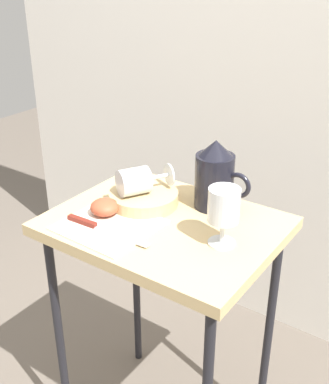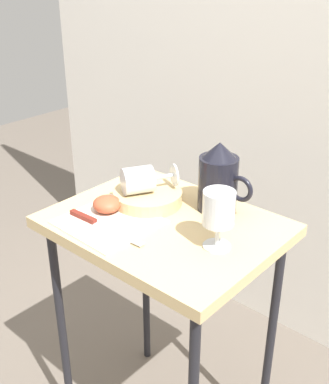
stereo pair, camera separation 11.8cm
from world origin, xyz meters
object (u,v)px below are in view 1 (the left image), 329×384
object	(u,v)px
basket_tray	(144,198)
wine_glass_tipped_near	(136,181)
pitcher	(215,180)
apple_half_left	(105,207)
table	(165,249)
wine_glass_upright	(224,208)
knife	(95,226)

from	to	relation	value
basket_tray	wine_glass_tipped_near	size ratio (longest dim) A/B	1.17
pitcher	wine_glass_tipped_near	size ratio (longest dim) A/B	1.17
basket_tray	wine_glass_tipped_near	world-z (taller)	wine_glass_tipped_near
basket_tray	apple_half_left	bearing A→B (deg)	-111.46
table	wine_glass_upright	xyz separation A→B (m)	(0.17, -0.01, 0.17)
pitcher	apple_half_left	size ratio (longest dim) A/B	2.50
table	wine_glass_tipped_near	distance (m)	0.19
apple_half_left	knife	bearing A→B (deg)	-68.70
basket_tray	knife	world-z (taller)	basket_tray
basket_tray	pitcher	bearing A→B (deg)	30.87
wine_glass_upright	apple_half_left	distance (m)	0.32
basket_tray	knife	xyz separation A→B (m)	(-0.02, -0.17, -0.01)
pitcher	basket_tray	bearing A→B (deg)	-149.13
apple_half_left	pitcher	bearing A→B (deg)	45.14
pitcher	wine_glass_tipped_near	xyz separation A→B (m)	(-0.17, -0.11, -0.00)
apple_half_left	wine_glass_tipped_near	bearing A→B (deg)	70.94
knife	wine_glass_upright	bearing A→B (deg)	22.59
table	basket_tray	distance (m)	0.15
pitcher	wine_glass_upright	distance (m)	0.19
wine_glass_upright	pitcher	bearing A→B (deg)	125.45
table	pitcher	size ratio (longest dim) A/B	3.97
wine_glass_upright	wine_glass_tipped_near	world-z (taller)	wine_glass_upright
wine_glass_tipped_near	apple_half_left	size ratio (longest dim) A/B	2.13
basket_tray	wine_glass_upright	bearing A→B (deg)	-11.78
pitcher	apple_half_left	xyz separation A→B (m)	(-0.20, -0.20, -0.05)
apple_half_left	knife	xyz separation A→B (m)	(0.03, -0.07, -0.02)
table	pitcher	xyz separation A→B (m)	(0.06, 0.14, 0.16)
table	wine_glass_tipped_near	xyz separation A→B (m)	(-0.11, 0.03, 0.15)
table	apple_half_left	distance (m)	0.19
basket_tray	wine_glass_tipped_near	distance (m)	0.06
pitcher	wine_glass_upright	bearing A→B (deg)	-54.55
pitcher	apple_half_left	world-z (taller)	pitcher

